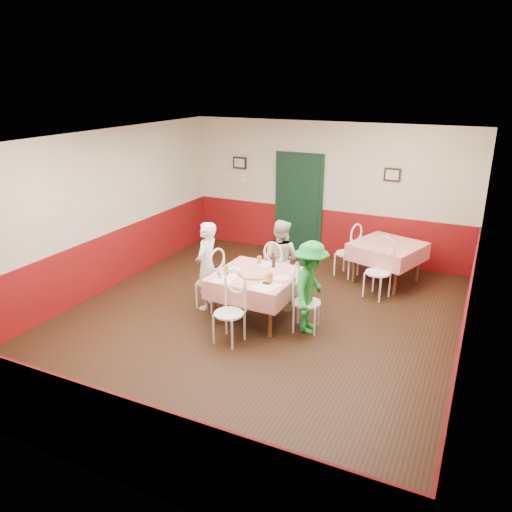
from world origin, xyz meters
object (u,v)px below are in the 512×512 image
at_px(glass_b, 270,278).
at_px(glass_a, 226,270).
at_px(chair_near, 229,314).
at_px(chair_second_b, 378,273).
at_px(pizza, 255,273).
at_px(chair_left, 210,282).
at_px(diner_far, 280,260).
at_px(beer_bottle, 274,261).
at_px(wallet, 267,283).
at_px(diner_left, 207,266).
at_px(chair_right, 307,303).
at_px(second_table, 386,263).
at_px(chair_second_a, 347,253).
at_px(chair_far, 279,274).
at_px(diner_right, 310,287).
at_px(main_table, 256,296).
at_px(glass_c, 259,260).

bearing_deg(glass_b, glass_a, 177.79).
distance_m(chair_near, chair_second_b, 2.94).
bearing_deg(pizza, chair_left, 176.07).
xyz_separation_m(pizza, diner_far, (0.02, 0.93, -0.08)).
height_order(beer_bottle, diner_far, diner_far).
relative_size(wallet, diner_left, 0.07).
height_order(chair_left, chair_right, same).
distance_m(second_table, chair_second_a, 0.75).
bearing_deg(second_table, chair_near, -115.86).
bearing_deg(chair_far, beer_bottle, 114.81).
distance_m(chair_second_a, diner_left, 2.92).
bearing_deg(chair_left, diner_right, 98.75).
distance_m(chair_left, diner_right, 1.77).
distance_m(glass_a, glass_b, 0.75).
xyz_separation_m(glass_a, diner_left, (-0.50, 0.25, -0.10)).
distance_m(second_table, diner_far, 2.15).
bearing_deg(chair_near, glass_a, 127.36).
bearing_deg(chair_left, glass_b, 87.30).
bearing_deg(chair_far, main_table, 100.52).
xyz_separation_m(chair_left, diner_far, (0.88, 0.87, 0.25)).
relative_size(chair_right, chair_second_b, 1.00).
bearing_deg(glass_c, chair_far, 69.88).
distance_m(chair_left, wallet, 1.24).
bearing_deg(pizza, glass_c, 107.32).
bearing_deg(beer_bottle, chair_left, -160.18).
bearing_deg(pizza, wallet, -39.80).
bearing_deg(beer_bottle, chair_near, -97.21).
distance_m(glass_a, diner_left, 0.57).
relative_size(chair_left, chair_second_b, 1.00).
distance_m(main_table, pizza, 0.40).
xyz_separation_m(second_table, diner_right, (-0.64, -2.41, 0.33)).
relative_size(glass_c, beer_bottle, 0.59).
bearing_deg(pizza, diner_far, 88.69).
xyz_separation_m(chair_right, chair_far, (-0.82, 0.87, 0.00)).
distance_m(second_table, chair_near, 3.59).
distance_m(second_table, glass_c, 2.63).
bearing_deg(glass_c, pizza, -72.68).
height_order(pizza, diner_right, diner_right).
height_order(chair_right, diner_far, diner_far).
bearing_deg(glass_a, chair_second_a, 65.42).
bearing_deg(chair_second_a, chair_near, 4.00).
xyz_separation_m(chair_right, diner_right, (0.05, -0.00, 0.26)).
relative_size(glass_b, diner_left, 0.11).
height_order(glass_a, diner_left, diner_left).
height_order(second_table, diner_right, diner_right).
bearing_deg(glass_a, main_table, 29.40).
bearing_deg(chair_right, chair_second_a, -7.04).
relative_size(main_table, chair_near, 1.36).
xyz_separation_m(pizza, beer_bottle, (0.13, 0.41, 0.09)).
bearing_deg(wallet, glass_a, 176.68).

